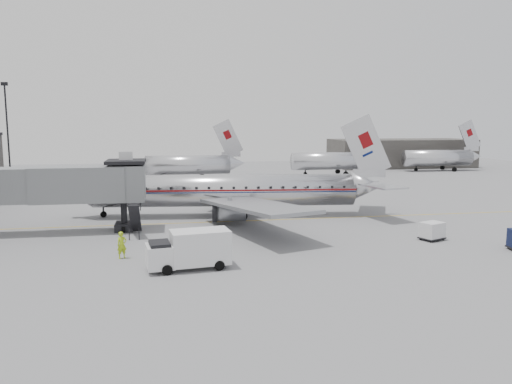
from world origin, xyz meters
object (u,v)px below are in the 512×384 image
airliner (231,191)px  baggage_cart_white (432,231)px  ramp_worker (122,245)px  service_van (190,249)px

airliner → baggage_cart_white: 20.36m
baggage_cart_white → ramp_worker: bearing=160.2°
airliner → ramp_worker: bearing=-116.9°
airliner → baggage_cart_white: airliner is taller
airliner → ramp_worker: (-9.83, -14.92, -1.69)m
airliner → service_van: (-5.15, -18.35, -1.32)m
ramp_worker → airliner: bearing=30.8°
airliner → service_van: bearing=-99.2°
baggage_cart_white → service_van: bearing=170.5°
service_van → ramp_worker: service_van is taller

